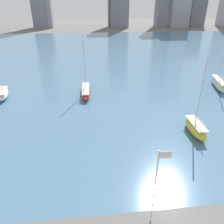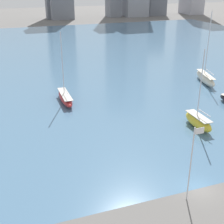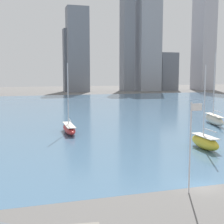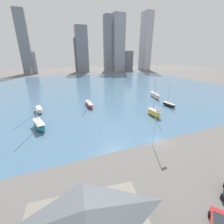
# 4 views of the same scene
# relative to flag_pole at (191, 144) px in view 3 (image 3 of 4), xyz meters

# --- Properties ---
(ground_plane) EXTENTS (500.00, 500.00, 0.00)m
(ground_plane) POSITION_rel_flag_pole_xyz_m (2.39, 1.19, -4.98)
(ground_plane) COLOR #605E5B
(harbor_water) EXTENTS (180.00, 140.00, 0.00)m
(harbor_water) POSITION_rel_flag_pole_xyz_m (2.39, 71.19, -4.98)
(harbor_water) COLOR #476B89
(harbor_water) RESTS_ON ground_plane
(flag_pole) EXTENTS (1.24, 0.14, 9.04)m
(flag_pole) POSITION_rel_flag_pole_xyz_m (0.00, 0.00, 0.00)
(flag_pole) COLOR silver
(flag_pole) RESTS_ON ground_plane
(distant_city_skyline) EXTENTS (221.84, 20.38, 73.72)m
(distant_city_skyline) POSITION_rel_flag_pole_xyz_m (25.03, 169.96, 23.93)
(distant_city_skyline) COLOR #8E939E
(distant_city_skyline) RESTS_ON ground_plane
(sailboat_cream) EXTENTS (4.43, 10.89, 16.29)m
(sailboat_cream) POSITION_rel_flag_pole_xyz_m (26.86, 35.04, -3.77)
(sailboat_cream) COLOR beige
(sailboat_cream) RESTS_ON harbor_water
(sailboat_yellow) EXTENTS (2.15, 6.94, 13.00)m
(sailboat_yellow) POSITION_rel_flag_pole_xyz_m (11.59, 15.25, -3.83)
(sailboat_yellow) COLOR yellow
(sailboat_yellow) RESTS_ON harbor_water
(sailboat_red) EXTENTS (2.08, 9.91, 13.68)m
(sailboat_red) POSITION_rel_flag_pole_xyz_m (-6.73, 34.17, -4.03)
(sailboat_red) COLOR #B72828
(sailboat_red) RESTS_ON harbor_water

